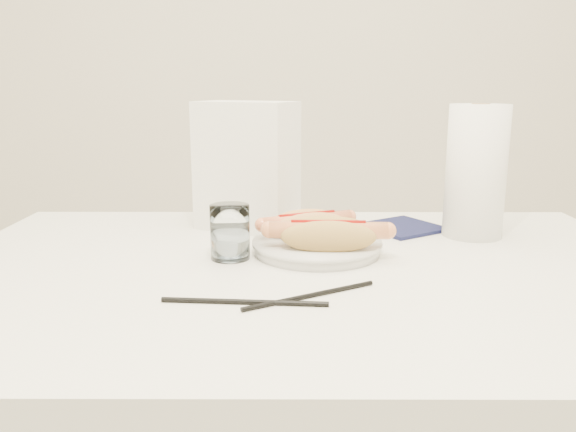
{
  "coord_description": "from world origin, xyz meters",
  "views": [
    {
      "loc": [
        -0.02,
        -0.88,
        1.03
      ],
      "look_at": [
        -0.02,
        0.05,
        0.82
      ],
      "focal_mm": 35.71,
      "sensor_mm": 36.0,
      "label": 1
    }
  ],
  "objects_px": {
    "water_glass": "(230,232)",
    "paper_towel_roll": "(476,171)",
    "hotdog_right": "(328,235)",
    "plate": "(317,248)",
    "napkin_box": "(247,166)",
    "table": "(303,301)",
    "hotdog_left": "(307,224)"
  },
  "relations": [
    {
      "from": "hotdog_right",
      "to": "table",
      "type": "bearing_deg",
      "value": -139.27
    },
    {
      "from": "hotdog_right",
      "to": "hotdog_left",
      "type": "bearing_deg",
      "value": 113.05
    },
    {
      "from": "paper_towel_roll",
      "to": "hotdog_right",
      "type": "bearing_deg",
      "value": -151.12
    },
    {
      "from": "plate",
      "to": "hotdog_left",
      "type": "distance_m",
      "value": 0.06
    },
    {
      "from": "water_glass",
      "to": "napkin_box",
      "type": "xyz_separation_m",
      "value": [
        0.01,
        0.21,
        0.08
      ]
    },
    {
      "from": "table",
      "to": "plate",
      "type": "height_order",
      "value": "plate"
    },
    {
      "from": "water_glass",
      "to": "hotdog_right",
      "type": "bearing_deg",
      "value": -2.92
    },
    {
      "from": "hotdog_left",
      "to": "hotdog_right",
      "type": "height_order",
      "value": "hotdog_right"
    },
    {
      "from": "table",
      "to": "hotdog_right",
      "type": "distance_m",
      "value": 0.12
    },
    {
      "from": "plate",
      "to": "hotdog_left",
      "type": "relative_size",
      "value": 1.28
    },
    {
      "from": "plate",
      "to": "paper_towel_roll",
      "type": "relative_size",
      "value": 0.86
    },
    {
      "from": "water_glass",
      "to": "paper_towel_roll",
      "type": "bearing_deg",
      "value": 18.46
    },
    {
      "from": "hotdog_left",
      "to": "napkin_box",
      "type": "relative_size",
      "value": 0.66
    },
    {
      "from": "napkin_box",
      "to": "water_glass",
      "type": "bearing_deg",
      "value": -68.75
    },
    {
      "from": "table",
      "to": "water_glass",
      "type": "height_order",
      "value": "water_glass"
    },
    {
      "from": "hotdog_left",
      "to": "water_glass",
      "type": "relative_size",
      "value": 1.84
    },
    {
      "from": "water_glass",
      "to": "napkin_box",
      "type": "bearing_deg",
      "value": 86.28
    },
    {
      "from": "plate",
      "to": "hotdog_right",
      "type": "xyz_separation_m",
      "value": [
        0.02,
        -0.04,
        0.03
      ]
    },
    {
      "from": "table",
      "to": "hotdog_right",
      "type": "xyz_separation_m",
      "value": [
        0.04,
        0.03,
        0.1
      ]
    },
    {
      "from": "plate",
      "to": "napkin_box",
      "type": "xyz_separation_m",
      "value": [
        -0.13,
        0.17,
        0.12
      ]
    },
    {
      "from": "table",
      "to": "water_glass",
      "type": "relative_size",
      "value": 13.14
    },
    {
      "from": "hotdog_left",
      "to": "paper_towel_roll",
      "type": "xyz_separation_m",
      "value": [
        0.32,
        0.07,
        0.09
      ]
    },
    {
      "from": "water_glass",
      "to": "paper_towel_roll",
      "type": "xyz_separation_m",
      "value": [
        0.45,
        0.15,
        0.08
      ]
    },
    {
      "from": "napkin_box",
      "to": "paper_towel_roll",
      "type": "xyz_separation_m",
      "value": [
        0.44,
        -0.06,
        -0.0
      ]
    },
    {
      "from": "paper_towel_roll",
      "to": "water_glass",
      "type": "bearing_deg",
      "value": -161.54
    },
    {
      "from": "table",
      "to": "plate",
      "type": "distance_m",
      "value": 0.1
    },
    {
      "from": "table",
      "to": "napkin_box",
      "type": "relative_size",
      "value": 4.74
    },
    {
      "from": "plate",
      "to": "water_glass",
      "type": "distance_m",
      "value": 0.15
    },
    {
      "from": "hotdog_left",
      "to": "hotdog_right",
      "type": "distance_m",
      "value": 0.09
    },
    {
      "from": "water_glass",
      "to": "paper_towel_roll",
      "type": "distance_m",
      "value": 0.48
    },
    {
      "from": "table",
      "to": "paper_towel_roll",
      "type": "bearing_deg",
      "value": 30.26
    },
    {
      "from": "hotdog_right",
      "to": "paper_towel_roll",
      "type": "xyz_separation_m",
      "value": [
        0.29,
        0.16,
        0.08
      ]
    }
  ]
}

